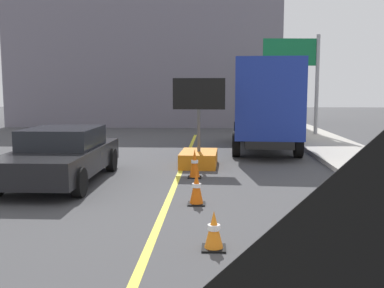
{
  "coord_description": "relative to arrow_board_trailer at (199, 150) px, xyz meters",
  "views": [
    {
      "loc": [
        0.97,
        0.93,
        2.37
      ],
      "look_at": [
        0.69,
        6.51,
        1.68
      ],
      "focal_mm": 41.92,
      "sensor_mm": 36.0,
      "label": 1
    }
  ],
  "objects": [
    {
      "name": "traffic_cone_curbside",
      "position": [
        -0.05,
        -1.9,
        -0.1
      ],
      "size": [
        0.36,
        0.36,
        0.78
      ],
      "color": "black",
      "rests_on": "ground"
    },
    {
      "name": "pickup_car",
      "position": [
        -3.43,
        -2.58,
        0.22
      ],
      "size": [
        2.1,
        4.76,
        1.38
      ],
      "color": "black",
      "rests_on": "ground"
    },
    {
      "name": "traffic_cone_mid_lane",
      "position": [
        0.48,
        -7.28,
        -0.19
      ],
      "size": [
        0.36,
        0.36,
        0.59
      ],
      "color": "black",
      "rests_on": "ground"
    },
    {
      "name": "far_building_block",
      "position": [
        -4.03,
        18.21,
        4.04
      ],
      "size": [
        17.07,
        9.56,
        9.05
      ],
      "primitive_type": "cube",
      "color": "slate",
      "rests_on": "ground"
    },
    {
      "name": "lane_center_stripe",
      "position": [
        -0.5,
        -8.65,
        -0.48
      ],
      "size": [
        0.14,
        36.0,
        0.01
      ],
      "primitive_type": "cube",
      "color": "yellow",
      "rests_on": "ground"
    },
    {
      "name": "traffic_cone_far_lane",
      "position": [
        0.12,
        -4.69,
        -0.13
      ],
      "size": [
        0.36,
        0.36,
        0.71
      ],
      "color": "black",
      "rests_on": "ground"
    },
    {
      "name": "box_truck",
      "position": [
        2.43,
        3.81,
        1.35
      ],
      "size": [
        2.72,
        7.24,
        3.4
      ],
      "color": "black",
      "rests_on": "ground"
    },
    {
      "name": "arrow_board_trailer",
      "position": [
        0.0,
        0.0,
        0.0
      ],
      "size": [
        1.6,
        1.84,
        2.7
      ],
      "color": "orange",
      "rests_on": "ground"
    },
    {
      "name": "highway_guide_sign",
      "position": [
        4.72,
        8.67,
        2.94
      ],
      "size": [
        2.78,
        0.33,
        5.0
      ],
      "color": "gray",
      "rests_on": "ground"
    }
  ]
}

